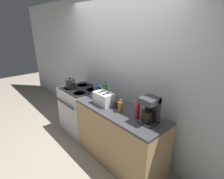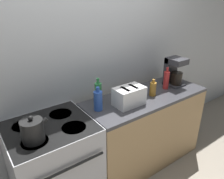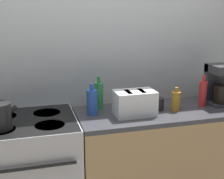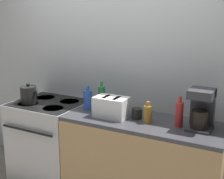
{
  "view_description": "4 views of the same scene",
  "coord_description": "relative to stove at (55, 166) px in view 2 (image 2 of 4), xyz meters",
  "views": [
    {
      "loc": [
        2.17,
        -1.32,
        2.1
      ],
      "look_at": [
        0.25,
        0.39,
        1.14
      ],
      "focal_mm": 28.0,
      "sensor_mm": 36.0,
      "label": 1
    },
    {
      "loc": [
        -1.1,
        -1.3,
        2.0
      ],
      "look_at": [
        0.06,
        0.31,
        1.11
      ],
      "focal_mm": 35.0,
      "sensor_mm": 36.0,
      "label": 2
    },
    {
      "loc": [
        -0.56,
        -1.94,
        1.74
      ],
      "look_at": [
        0.08,
        0.36,
        1.11
      ],
      "focal_mm": 50.0,
      "sensor_mm": 36.0,
      "label": 3
    },
    {
      "loc": [
        1.55,
        -2.21,
        1.89
      ],
      "look_at": [
        0.19,
        0.32,
        1.17
      ],
      "focal_mm": 50.0,
      "sensor_mm": 36.0,
      "label": 4
    }
  ],
  "objects": [
    {
      "name": "wall_back",
      "position": [
        0.6,
        0.39,
        0.83
      ],
      "size": [
        8.0,
        0.05,
        2.6
      ],
      "color": "silver",
      "rests_on": "ground_plane"
    },
    {
      "name": "stove",
      "position": [
        0.0,
        0.0,
        0.0
      ],
      "size": [
        0.76,
        0.71,
        0.92
      ],
      "color": "#B7B7BC",
      "rests_on": "ground_plane"
    },
    {
      "name": "counter_block",
      "position": [
        1.13,
        -0.05,
        -0.01
      ],
      "size": [
        1.49,
        0.58,
        0.92
      ],
      "color": "tan",
      "rests_on": "ground_plane"
    },
    {
      "name": "kettle",
      "position": [
        -0.17,
        -0.13,
        0.54
      ],
      "size": [
        0.22,
        0.17,
        0.22
      ],
      "color": "black",
      "rests_on": "stove"
    },
    {
      "name": "toaster",
      "position": [
        0.83,
        -0.1,
        0.55
      ],
      "size": [
        0.31,
        0.2,
        0.19
      ],
      "color": "white",
      "rests_on": "counter_block"
    },
    {
      "name": "coffee_maker",
      "position": [
        1.63,
        -0.0,
        0.63
      ],
      "size": [
        0.2,
        0.22,
        0.35
      ],
      "color": "#333338",
      "rests_on": "counter_block"
    },
    {
      "name": "bottle_green",
      "position": [
        0.6,
        0.12,
        0.57
      ],
      "size": [
        0.07,
        0.07,
        0.28
      ],
      "color": "#338C47",
      "rests_on": "counter_block"
    },
    {
      "name": "bottle_red",
      "position": [
        1.46,
        -0.04,
        0.56
      ],
      "size": [
        0.07,
        0.07,
        0.27
      ],
      "color": "#B72828",
      "rests_on": "counter_block"
    },
    {
      "name": "bottle_blue",
      "position": [
        0.51,
        -0.01,
        0.55
      ],
      "size": [
        0.09,
        0.09,
        0.25
      ],
      "color": "#2D56B7",
      "rests_on": "counter_block"
    },
    {
      "name": "bottle_amber",
      "position": [
        1.19,
        -0.09,
        0.53
      ],
      "size": [
        0.07,
        0.07,
        0.19
      ],
      "color": "#9E6B23",
      "rests_on": "counter_block"
    },
    {
      "name": "cup_black",
      "position": [
        1.06,
        -0.03,
        0.5
      ],
      "size": [
        0.09,
        0.09,
        0.1
      ],
      "color": "black",
      "rests_on": "counter_block"
    }
  ]
}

